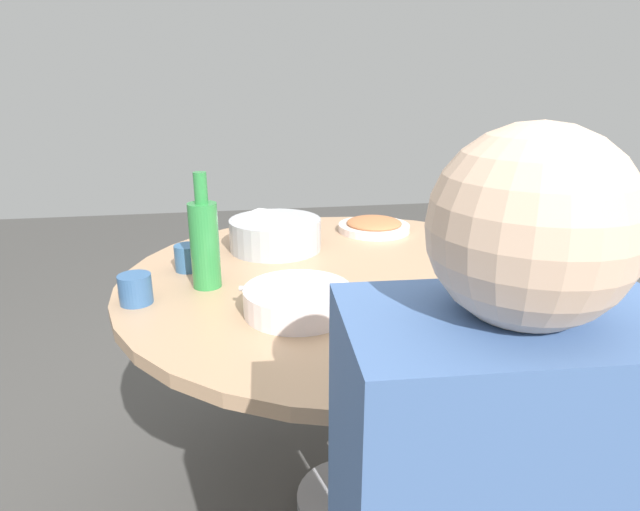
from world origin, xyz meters
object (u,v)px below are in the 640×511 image
at_px(round_dining_table, 354,310).
at_px(rice_bowl, 275,233).
at_px(green_bottle, 205,242).
at_px(soup_bowl, 298,301).
at_px(dish_stirfry, 475,242).
at_px(tea_cup_side, 562,268).
at_px(dish_tofu_braise, 374,226).
at_px(tea_cup_near, 188,258).
at_px(tea_cup_far, 135,289).
at_px(dish_noodles, 444,358).

distance_m(round_dining_table, rice_bowl, 0.35).
height_order(round_dining_table, green_bottle, green_bottle).
height_order(soup_bowl, dish_stirfry, soup_bowl).
height_order(round_dining_table, rice_bowl, rice_bowl).
bearing_deg(soup_bowl, green_bottle, 136.84).
distance_m(soup_bowl, tea_cup_side, 0.70).
bearing_deg(rice_bowl, dish_tofu_braise, 22.49).
bearing_deg(rice_bowl, round_dining_table, -52.90).
distance_m(dish_stirfry, green_bottle, 0.84).
relative_size(dish_stirfry, dish_tofu_braise, 0.78).
bearing_deg(tea_cup_near, dish_stirfry, 4.91).
relative_size(dish_tofu_braise, tea_cup_near, 3.40).
relative_size(round_dining_table, tea_cup_far, 16.39).
bearing_deg(round_dining_table, tea_cup_far, -168.89).
height_order(rice_bowl, soup_bowl, rice_bowl).
xyz_separation_m(soup_bowl, tea_cup_near, (-0.26, 0.32, 0.01)).
xyz_separation_m(soup_bowl, tea_cup_far, (-0.36, 0.11, 0.01)).
bearing_deg(dish_tofu_braise, dish_stirfry, -39.83).
relative_size(soup_bowl, tea_cup_side, 3.77).
distance_m(tea_cup_near, tea_cup_side, 0.98).
height_order(rice_bowl, dish_noodles, rice_bowl).
bearing_deg(soup_bowl, tea_cup_far, 162.78).
distance_m(rice_bowl, green_bottle, 0.35).
relative_size(rice_bowl, dish_tofu_braise, 1.14).
height_order(rice_bowl, green_bottle, green_bottle).
distance_m(soup_bowl, dish_tofu_braise, 0.70).
relative_size(rice_bowl, dish_stirfry, 1.45).
bearing_deg(tea_cup_far, tea_cup_side, -1.65).
bearing_deg(round_dining_table, tea_cup_side, -14.94).
bearing_deg(rice_bowl, tea_cup_near, -148.93).
xyz_separation_m(rice_bowl, soup_bowl, (0.01, -0.47, -0.02)).
relative_size(dish_tofu_braise, tea_cup_side, 3.58).
distance_m(rice_bowl, tea_cup_far, 0.50).
distance_m(dish_noodles, tea_cup_side, 0.58).
bearing_deg(dish_tofu_braise, tea_cup_side, -56.42).
distance_m(tea_cup_far, tea_cup_side, 1.06).
relative_size(green_bottle, tea_cup_near, 4.01).
bearing_deg(round_dining_table, soup_bowl, -129.36).
distance_m(dish_tofu_braise, green_bottle, 0.70).
relative_size(dish_stirfry, tea_cup_side, 2.81).
bearing_deg(green_bottle, tea_cup_far, -153.28).
distance_m(green_bottle, tea_cup_side, 0.91).
bearing_deg(dish_stirfry, round_dining_table, -157.47).
bearing_deg(soup_bowl, rice_bowl, 91.30).
distance_m(rice_bowl, soup_bowl, 0.47).
relative_size(dish_tofu_braise, green_bottle, 0.85).
bearing_deg(dish_stirfry, tea_cup_far, -163.71).
xyz_separation_m(soup_bowl, dish_tofu_braise, (0.34, 0.62, -0.01)).
xyz_separation_m(round_dining_table, tea_cup_side, (0.51, -0.14, 0.14)).
xyz_separation_m(dish_stirfry, tea_cup_far, (-0.97, -0.28, 0.02)).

